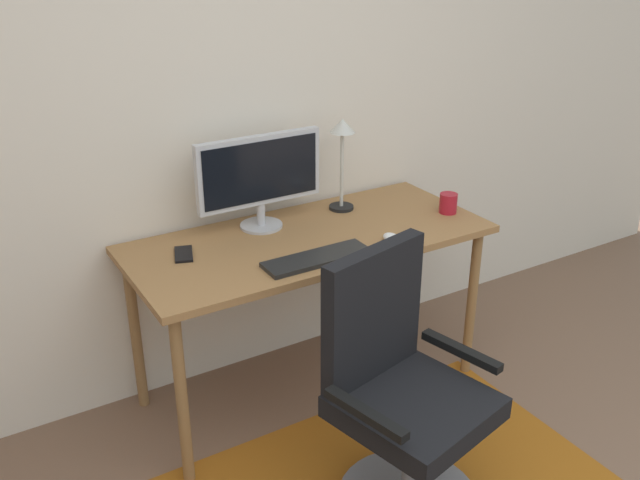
# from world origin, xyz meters

# --- Properties ---
(wall_back) EXTENTS (6.00, 0.10, 2.60)m
(wall_back) POSITION_xyz_m (0.00, 2.20, 1.30)
(wall_back) COLOR beige
(wall_back) RESTS_ON ground
(desk) EXTENTS (1.50, 0.65, 0.75)m
(desk) POSITION_xyz_m (0.21, 1.80, 0.67)
(desk) COLOR olive
(desk) RESTS_ON ground
(monitor) EXTENTS (0.55, 0.18, 0.40)m
(monitor) POSITION_xyz_m (0.09, 1.99, 0.98)
(monitor) COLOR #B2B2B7
(monitor) RESTS_ON desk
(keyboard) EXTENTS (0.43, 0.13, 0.02)m
(keyboard) POSITION_xyz_m (0.12, 1.59, 0.76)
(keyboard) COLOR black
(keyboard) RESTS_ON desk
(computer_mouse) EXTENTS (0.06, 0.10, 0.03)m
(computer_mouse) POSITION_xyz_m (0.47, 1.57, 0.77)
(computer_mouse) COLOR white
(computer_mouse) RESTS_ON desk
(coffee_cup) EXTENTS (0.08, 0.08, 0.09)m
(coffee_cup) POSITION_xyz_m (0.87, 1.71, 0.79)
(coffee_cup) COLOR maroon
(coffee_cup) RESTS_ON desk
(cell_phone) EXTENTS (0.11, 0.15, 0.01)m
(cell_phone) POSITION_xyz_m (-0.30, 1.89, 0.75)
(cell_phone) COLOR black
(cell_phone) RESTS_ON desk
(desk_lamp) EXTENTS (0.11, 0.11, 0.41)m
(desk_lamp) POSITION_xyz_m (0.49, 1.99, 1.05)
(desk_lamp) COLOR black
(desk_lamp) RESTS_ON desk
(office_chair) EXTENTS (0.59, 0.55, 0.96)m
(office_chair) POSITION_xyz_m (0.13, 1.04, 0.40)
(office_chair) COLOR slate
(office_chair) RESTS_ON ground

